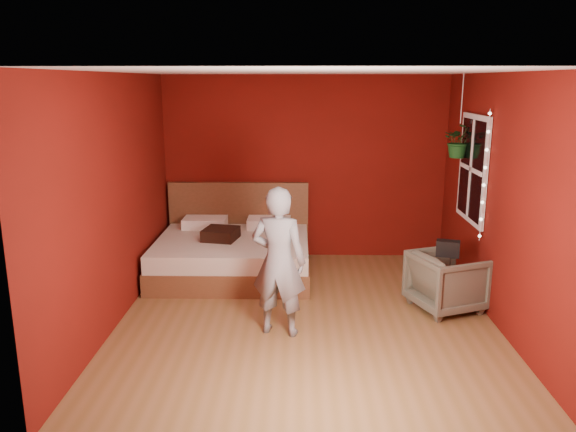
# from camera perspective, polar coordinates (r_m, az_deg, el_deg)

# --- Properties ---
(floor) EXTENTS (4.50, 4.50, 0.00)m
(floor) POSITION_cam_1_polar(r_m,az_deg,el_deg) (6.23, 1.84, -10.21)
(floor) COLOR brown
(floor) RESTS_ON ground
(room_walls) EXTENTS (4.04, 4.54, 2.62)m
(room_walls) POSITION_cam_1_polar(r_m,az_deg,el_deg) (5.76, 1.97, 5.25)
(room_walls) COLOR #650F0A
(room_walls) RESTS_ON ground
(window) EXTENTS (0.05, 0.97, 1.27)m
(window) POSITION_cam_1_polar(r_m,az_deg,el_deg) (6.99, 18.23, 4.57)
(window) COLOR white
(window) RESTS_ON room_walls
(fairy_lights) EXTENTS (0.04, 0.04, 1.45)m
(fairy_lights) POSITION_cam_1_polar(r_m,az_deg,el_deg) (6.49, 19.35, 3.82)
(fairy_lights) COLOR silver
(fairy_lights) RESTS_ON room_walls
(bed) EXTENTS (2.00, 1.70, 1.10)m
(bed) POSITION_cam_1_polar(r_m,az_deg,el_deg) (7.53, -5.54, -3.67)
(bed) COLOR brown
(bed) RESTS_ON ground
(person) EXTENTS (0.63, 0.48, 1.52)m
(person) POSITION_cam_1_polar(r_m,az_deg,el_deg) (5.60, -0.97, -4.66)
(person) COLOR gray
(person) RESTS_ON ground
(armchair) EXTENTS (0.93, 0.92, 0.66)m
(armchair) POSITION_cam_1_polar(r_m,az_deg,el_deg) (6.57, 15.84, -6.40)
(armchair) COLOR #585445
(armchair) RESTS_ON ground
(handbag) EXTENTS (0.27, 0.19, 0.18)m
(handbag) POSITION_cam_1_polar(r_m,az_deg,el_deg) (6.33, 15.94, -3.19)
(handbag) COLOR black
(handbag) RESTS_ON armchair
(throw_pillow) EXTENTS (0.49, 0.49, 0.15)m
(throw_pillow) POSITION_cam_1_polar(r_m,az_deg,el_deg) (7.34, -6.85, -1.82)
(throw_pillow) COLOR black
(throw_pillow) RESTS_ON bed
(hanging_plant) EXTENTS (0.40, 0.36, 1.01)m
(hanging_plant) POSITION_cam_1_polar(r_m,az_deg,el_deg) (7.25, 16.99, 7.33)
(hanging_plant) COLOR silver
(hanging_plant) RESTS_ON room_walls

